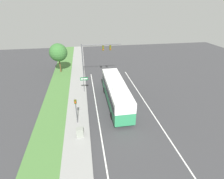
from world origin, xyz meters
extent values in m
plane|color=#38383A|center=(0.00, 0.00, 0.00)|extent=(80.00, 80.00, 0.00)
cube|color=gray|center=(-6.20, 0.00, 0.06)|extent=(2.80, 80.00, 0.12)
cube|color=#477538|center=(-9.40, 0.00, 0.05)|extent=(3.60, 80.00, 0.10)
cube|color=silver|center=(-3.60, 0.00, 0.00)|extent=(0.14, 30.00, 0.01)
cube|color=silver|center=(3.60, 0.00, 0.00)|extent=(0.14, 30.00, 0.01)
cube|color=#2D8956|center=(-0.73, 2.84, 1.23)|extent=(2.44, 11.60, 1.58)
cube|color=white|center=(-0.73, 2.84, 2.67)|extent=(2.44, 11.60, 1.29)
cube|color=black|center=(-0.73, 2.84, 2.22)|extent=(2.48, 10.67, 0.98)
cube|color=white|center=(-0.73, 1.97, 3.44)|extent=(1.71, 4.06, 0.24)
cylinder|color=black|center=(-1.90, 6.43, 0.45)|extent=(0.28, 0.90, 0.90)
cylinder|color=black|center=(0.44, 6.43, 0.45)|extent=(0.28, 0.90, 0.90)
cylinder|color=black|center=(-1.90, -0.76, 0.45)|extent=(0.28, 0.90, 0.90)
cylinder|color=black|center=(0.44, -0.76, 0.45)|extent=(0.28, 0.90, 0.90)
cylinder|color=#4C4C51|center=(-5.05, 13.14, 3.28)|extent=(0.20, 0.20, 6.56)
cylinder|color=#4C4C51|center=(-1.44, 13.14, 6.31)|extent=(7.21, 0.14, 0.14)
cube|color=#47470F|center=(-1.20, 13.14, 5.69)|extent=(0.32, 0.28, 0.90)
sphere|color=red|center=(-1.20, 12.96, 5.44)|extent=(0.18, 0.18, 0.18)
cube|color=#47470F|center=(0.12, 13.14, 5.69)|extent=(0.32, 0.28, 0.90)
sphere|color=red|center=(0.12, 12.96, 5.44)|extent=(0.18, 0.18, 0.18)
cylinder|color=#4C4C51|center=(-6.17, -0.89, 1.62)|extent=(0.12, 0.12, 3.25)
cube|color=#47470F|center=(-6.17, -0.89, 3.03)|extent=(0.28, 0.24, 0.44)
sphere|color=red|center=(-6.17, -1.04, 3.03)|extent=(0.14, 0.14, 0.14)
cylinder|color=#4C4C51|center=(-5.15, 7.29, 1.32)|extent=(0.08, 0.08, 2.64)
cube|color=#145B2D|center=(-5.03, 7.29, 2.33)|extent=(1.23, 0.03, 0.51)
cube|color=white|center=(-5.03, 7.27, 2.33)|extent=(1.05, 0.01, 0.18)
cube|color=gray|center=(-5.85, -3.37, 0.63)|extent=(0.76, 0.62, 1.02)
cylinder|color=brown|center=(-9.74, 17.17, 1.62)|extent=(0.24, 0.24, 3.04)
sphere|color=#33662D|center=(-9.74, 17.17, 4.21)|extent=(3.55, 3.55, 3.55)
camera|label=1|loc=(-4.89, -18.51, 13.22)|focal=28.00mm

